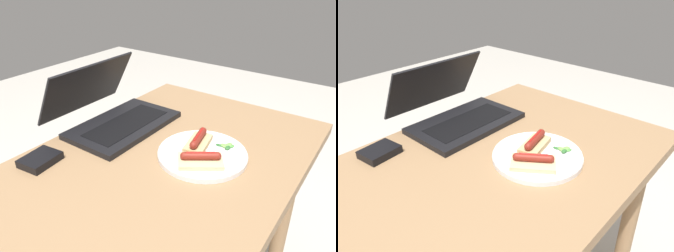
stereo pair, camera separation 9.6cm
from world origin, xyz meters
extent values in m
cube|color=#93704C|center=(0.00, 0.00, 0.68)|extent=(1.05, 0.69, 0.04)
cylinder|color=#93704C|center=(0.44, 0.26, 0.33)|extent=(0.06, 0.06, 0.66)
cylinder|color=#93704C|center=(0.44, -0.26, 0.33)|extent=(0.06, 0.06, 0.66)
cube|color=black|center=(0.10, 0.21, 0.71)|extent=(0.35, 0.22, 0.02)
cube|color=black|center=(0.10, 0.20, 0.72)|extent=(0.29, 0.12, 0.00)
cube|color=black|center=(0.10, 0.37, 0.81)|extent=(0.35, 0.11, 0.18)
cube|color=#0C1433|center=(0.10, 0.37, 0.81)|extent=(0.32, 0.09, 0.16)
cylinder|color=silver|center=(0.09, -0.09, 0.71)|extent=(0.25, 0.25, 0.01)
torus|color=silver|center=(0.09, -0.09, 0.72)|extent=(0.25, 0.25, 0.01)
cube|color=tan|center=(0.12, -0.06, 0.72)|extent=(0.12, 0.08, 0.02)
cylinder|color=maroon|center=(0.12, -0.06, 0.74)|extent=(0.09, 0.04, 0.02)
sphere|color=maroon|center=(0.16, -0.05, 0.74)|extent=(0.02, 0.02, 0.02)
sphere|color=maroon|center=(0.07, -0.07, 0.74)|extent=(0.02, 0.02, 0.02)
cylinder|color=red|center=(0.12, -0.06, 0.75)|extent=(0.08, 0.02, 0.01)
cube|color=#D6B784|center=(0.04, -0.11, 0.72)|extent=(0.13, 0.14, 0.01)
cylinder|color=maroon|center=(0.04, -0.11, 0.74)|extent=(0.07, 0.08, 0.02)
sphere|color=maroon|center=(0.02, -0.07, 0.74)|extent=(0.02, 0.02, 0.02)
sphere|color=maroon|center=(0.07, -0.14, 0.74)|extent=(0.02, 0.02, 0.02)
cylinder|color=red|center=(0.04, -0.11, 0.75)|extent=(0.05, 0.06, 0.00)
ellipsoid|color=#709E4C|center=(0.16, -0.12, 0.72)|extent=(0.03, 0.03, 0.01)
ellipsoid|color=#4C8E3D|center=(0.16, -0.11, 0.72)|extent=(0.02, 0.02, 0.00)
ellipsoid|color=#709E4C|center=(0.17, -0.13, 0.72)|extent=(0.03, 0.02, 0.01)
ellipsoid|color=#4C8E3D|center=(0.17, -0.14, 0.72)|extent=(0.03, 0.02, 0.01)
ellipsoid|color=#2D662D|center=(0.15, -0.13, 0.72)|extent=(0.02, 0.02, 0.01)
ellipsoid|color=#2D662D|center=(0.15, -0.11, 0.72)|extent=(0.01, 0.02, 0.00)
cube|color=black|center=(-0.19, 0.26, 0.71)|extent=(0.11, 0.09, 0.02)
camera|label=1|loc=(-0.60, -0.46, 1.20)|focal=35.00mm
camera|label=2|loc=(-0.54, -0.53, 1.20)|focal=35.00mm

